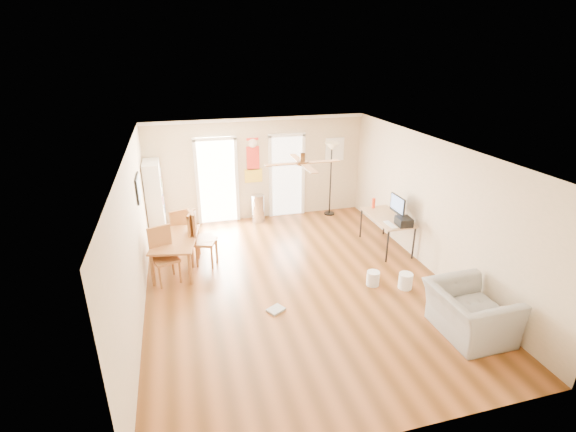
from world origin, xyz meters
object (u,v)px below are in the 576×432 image
object	(u,v)px
torchiere_lamp	(331,179)
wastebasket_b	(405,281)
printer	(404,222)
dining_chair_right_b	(204,239)
wastebasket_a	(373,278)
dining_chair_far	(178,229)
trash_can	(258,208)
armchair	(469,312)
bookshelf	(155,199)
dining_chair_right_a	(203,236)
computer_desk	(386,232)
dining_chair_near	(165,256)
dining_table	(177,254)

from	to	relation	value
torchiere_lamp	wastebasket_b	distance (m)	3.97
torchiere_lamp	printer	world-z (taller)	torchiere_lamp
dining_chair_right_b	wastebasket_a	xyz separation A→B (m)	(2.98, -1.69, -0.42)
dining_chair_far	trash_can	world-z (taller)	dining_chair_far
dining_chair_right_b	armchair	distance (m)	5.06
dining_chair_right_b	wastebasket_b	bearing A→B (deg)	-99.29
trash_can	armchair	size ratio (longest dim) A/B	0.60
trash_can	armchair	world-z (taller)	armchair
trash_can	wastebasket_b	bearing A→B (deg)	-62.80
bookshelf	trash_can	xyz separation A→B (m)	(2.47, 0.17, -0.54)
wastebasket_a	wastebasket_b	distance (m)	0.59
wastebasket_a	wastebasket_b	world-z (taller)	wastebasket_b
dining_chair_right_b	printer	xyz separation A→B (m)	(4.05, -0.81, 0.26)
armchair	dining_chair_right_b	bearing A→B (deg)	47.44
dining_chair_right_a	computer_desk	xyz separation A→B (m)	(3.96, -0.41, -0.20)
dining_chair_right_b	computer_desk	world-z (taller)	dining_chair_right_b
dining_chair_near	dining_chair_right_b	bearing A→B (deg)	16.14
dining_chair_right_a	printer	bearing A→B (deg)	-113.38
dining_chair_right_a	armchair	distance (m)	5.14
wastebasket_a	armchair	world-z (taller)	armchair
wastebasket_b	trash_can	bearing A→B (deg)	117.20
dining_chair_far	wastebasket_b	xyz separation A→B (m)	(4.01, -2.76, -0.34)
dining_chair_near	dining_chair_far	bearing A→B (deg)	59.85
wastebasket_a	armchair	distance (m)	1.88
trash_can	wastebasket_a	world-z (taller)	trash_can
printer	dining_table	bearing A→B (deg)	176.32
torchiere_lamp	armchair	size ratio (longest dim) A/B	1.64
wastebasket_a	bookshelf	bearing A→B (deg)	138.61
bookshelf	wastebasket_b	world-z (taller)	bookshelf
dining_chair_near	printer	world-z (taller)	dining_chair_near
dining_chair_near	torchiere_lamp	xyz separation A→B (m)	(4.22, 2.48, 0.43)
dining_chair_right_a	dining_table	bearing A→B (deg)	100.21
dining_chair_near	trash_can	xyz separation A→B (m)	(2.27, 2.48, -0.18)
dining_chair_near	dining_table	bearing A→B (deg)	46.00
dining_chair_right_a	dining_chair_right_b	distance (m)	0.12
trash_can	printer	world-z (taller)	printer
armchair	wastebasket_a	bearing A→B (deg)	24.00
wastebasket_b	dining_chair_right_a	bearing A→B (deg)	149.52
armchair	torchiere_lamp	bearing A→B (deg)	2.65
wastebasket_a	dining_chair_near	bearing A→B (deg)	162.86
dining_chair_near	printer	size ratio (longest dim) A/B	3.20
dining_table	dining_chair_right_b	size ratio (longest dim) A/B	1.20
bookshelf	trash_can	size ratio (longest dim) A/B	2.51
armchair	bookshelf	bearing A→B (deg)	41.89
armchair	dining_table	bearing A→B (deg)	52.04
dining_chair_right_b	armchair	size ratio (longest dim) A/B	0.95
dining_chair_near	torchiere_lamp	distance (m)	4.91
trash_can	computer_desk	distance (m)	3.30
dining_chair_right_a	dining_chair_far	world-z (taller)	dining_chair_right_a
dining_table	dining_chair_far	world-z (taller)	dining_chair_far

